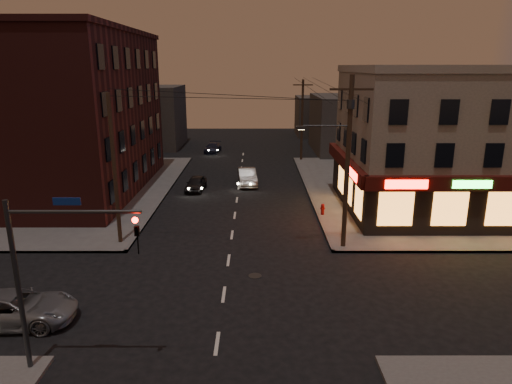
{
  "coord_description": "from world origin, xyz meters",
  "views": [
    {
      "loc": [
        1.52,
        -19.76,
        10.59
      ],
      "look_at": [
        1.56,
        6.89,
        3.2
      ],
      "focal_mm": 32.0,
      "sensor_mm": 36.0,
      "label": 1
    }
  ],
  "objects_px": {
    "suv_cross": "(14,308)",
    "sedan_near": "(196,183)",
    "sedan_mid": "(247,177)",
    "fire_hydrant": "(323,209)",
    "sedan_far": "(213,148)"
  },
  "relations": [
    {
      "from": "suv_cross",
      "to": "sedan_near",
      "type": "bearing_deg",
      "value": -15.97
    },
    {
      "from": "sedan_far",
      "to": "fire_hydrant",
      "type": "distance_m",
      "value": 27.5
    },
    {
      "from": "suv_cross",
      "to": "fire_hydrant",
      "type": "bearing_deg",
      "value": -49.54
    },
    {
      "from": "sedan_mid",
      "to": "sedan_far",
      "type": "bearing_deg",
      "value": 100.48
    },
    {
      "from": "sedan_near",
      "to": "sedan_far",
      "type": "xyz_separation_m",
      "value": [
        -0.16,
        18.27,
        -0.03
      ]
    },
    {
      "from": "sedan_near",
      "to": "fire_hydrant",
      "type": "height_order",
      "value": "sedan_near"
    },
    {
      "from": "suv_cross",
      "to": "fire_hydrant",
      "type": "relative_size",
      "value": 6.17
    },
    {
      "from": "sedan_far",
      "to": "fire_hydrant",
      "type": "relative_size",
      "value": 4.98
    },
    {
      "from": "sedan_near",
      "to": "sedan_mid",
      "type": "xyz_separation_m",
      "value": [
        4.47,
        2.01,
        0.12
      ]
    },
    {
      "from": "sedan_near",
      "to": "sedan_mid",
      "type": "height_order",
      "value": "sedan_mid"
    },
    {
      "from": "sedan_near",
      "to": "sedan_mid",
      "type": "bearing_deg",
      "value": 29.21
    },
    {
      "from": "suv_cross",
      "to": "sedan_near",
      "type": "xyz_separation_m",
      "value": [
        4.96,
        21.52,
        -0.08
      ]
    },
    {
      "from": "fire_hydrant",
      "to": "sedan_far",
      "type": "bearing_deg",
      "value": 111.93
    },
    {
      "from": "sedan_mid",
      "to": "sedan_far",
      "type": "height_order",
      "value": "sedan_mid"
    },
    {
      "from": "sedan_near",
      "to": "sedan_mid",
      "type": "relative_size",
      "value": 0.81
    }
  ]
}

